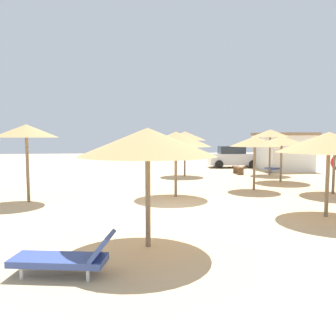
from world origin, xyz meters
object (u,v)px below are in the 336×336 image
(parasol_1, at_px, (270,134))
(lounger_0, at_px, (66,258))
(parasol_5, at_px, (329,142))
(parasol_6, at_px, (26,131))
(parasol_7, at_px, (185,136))
(bench_0, at_px, (238,169))
(parasol_0, at_px, (148,142))
(lounger_1, at_px, (279,167))
(parasol_4, at_px, (176,139))
(parasol_9, at_px, (282,141))
(parasol_3, at_px, (335,141))
(parasol_8, at_px, (255,142))
(parked_car, at_px, (233,157))
(beach_cabana, at_px, (283,151))

(parasol_1, distance_m, lounger_0, 18.57)
(parasol_5, relative_size, parasol_6, 1.07)
(parasol_7, distance_m, bench_0, 4.44)
(parasol_0, bearing_deg, bench_0, 63.54)
(parasol_5, height_order, bench_0, parasol_5)
(parasol_6, height_order, lounger_1, parasol_6)
(parasol_4, relative_size, lounger_1, 1.49)
(lounger_1, bearing_deg, parasol_0, -124.46)
(parasol_0, bearing_deg, lounger_1, 55.54)
(parasol_6, xyz_separation_m, parasol_9, (12.32, 4.24, -0.43))
(parasol_0, distance_m, parasol_1, 16.32)
(parasol_5, height_order, lounger_1, parasol_5)
(parasol_3, distance_m, bench_0, 8.71)
(bench_0, bearing_deg, parasol_4, -124.32)
(parasol_8, relative_size, parked_car, 0.61)
(parasol_8, height_order, lounger_0, parasol_8)
(lounger_0, distance_m, parked_car, 22.96)
(parasol_3, relative_size, parasol_8, 1.20)
(parasol_1, bearing_deg, beach_cabana, 51.68)
(parasol_9, bearing_deg, beach_cabana, 62.99)
(lounger_0, relative_size, lounger_1, 1.00)
(parasol_8, xyz_separation_m, parasol_9, (2.59, 2.62, 0.00))
(parasol_8, height_order, beach_cabana, beach_cabana)
(parasol_0, relative_size, lounger_1, 1.60)
(parasol_6, xyz_separation_m, parked_car, (12.57, 13.20, -1.88))
(parked_car, bearing_deg, parasol_1, -83.93)
(parasol_3, relative_size, bench_0, 2.00)
(parasol_4, relative_size, parasol_7, 1.03)
(parasol_1, height_order, lounger_1, parasol_1)
(parasol_8, height_order, parked_car, parasol_8)
(parasol_9, xyz_separation_m, parked_car, (0.25, 8.96, -1.45))
(parasol_5, xyz_separation_m, bench_0, (1.43, 12.29, -1.98))
(parasol_7, xyz_separation_m, parked_car, (5.02, 5.47, -1.70))
(lounger_1, relative_size, parked_car, 0.47)
(parasol_0, distance_m, beach_cabana, 20.26)
(parasol_9, bearing_deg, parasol_3, -84.32)
(parasol_5, distance_m, beach_cabana, 15.62)
(parasol_0, bearing_deg, parasol_6, 124.65)
(beach_cabana, bearing_deg, parasol_5, -111.37)
(parasol_0, relative_size, parasol_1, 1.05)
(parasol_4, relative_size, parasol_9, 1.02)
(parasol_7, xyz_separation_m, lounger_0, (-5.00, -15.19, -2.20))
(lounger_1, distance_m, parked_car, 4.51)
(parasol_0, height_order, parasol_9, parasol_0)
(parasol_0, bearing_deg, parasol_8, 53.83)
(bench_0, bearing_deg, parasol_0, -116.46)
(parasol_7, bearing_deg, beach_cabana, 20.14)
(parasol_5, bearing_deg, parasol_6, 158.82)
(lounger_0, bearing_deg, beach_cabana, 54.27)
(parasol_1, height_order, parasol_3, parasol_1)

